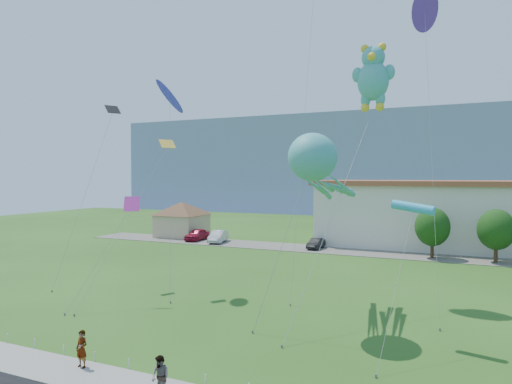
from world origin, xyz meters
TOP-DOWN VIEW (x-y plane):
  - ground at (0.00, 0.00)m, footprint 160.00×160.00m
  - parking_strip at (0.00, 35.00)m, footprint 70.00×6.00m
  - hill_ridge at (0.00, 120.00)m, footprint 160.00×50.00m
  - pavilion at (-24.00, 38.00)m, footprint 9.20×9.20m
  - rope_fence at (0.00, -1.30)m, footprint 26.05×0.05m
  - tree_near at (10.00, 34.00)m, footprint 3.60×3.60m
  - tree_mid at (16.00, 34.00)m, footprint 3.60×3.60m
  - pedestrian_left at (-2.93, -2.18)m, footprint 0.63×0.43m
  - pedestrian_right at (2.01, -3.07)m, footprint 0.91×0.77m
  - parked_car_red at (-19.87, 35.34)m, footprint 2.09×4.70m
  - parked_car_silver at (-16.30, 34.81)m, footprint 2.62×4.92m
  - parked_car_black at (-3.07, 35.06)m, footprint 1.39×3.75m
  - octopus_kite at (4.90, 8.64)m, footprint 4.16×8.44m
  - teddy_bear_kite at (6.71, 16.48)m, footprint 3.89×13.59m
  - small_kite_purple at (10.20, 16.93)m, footprint 2.48×7.88m
  - small_kite_black at (-13.92, 11.57)m, footprint 2.43×5.58m
  - small_kite_blue at (-8.21, 12.43)m, footprint 3.72×4.80m
  - small_kite_cyan at (10.34, 7.69)m, footprint 1.26×6.54m
  - small_kite_pink at (-8.53, 7.58)m, footprint 2.28×5.29m
  - small_kite_yellow at (-8.09, 10.65)m, footprint 2.08×8.79m

SIDE VIEW (x-z plane):
  - ground at x=0.00m, z-range 0.00..0.00m
  - parking_strip at x=0.00m, z-range 0.00..0.06m
  - rope_fence at x=0.00m, z-range 0.00..0.50m
  - parked_car_black at x=-3.07m, z-range 0.06..1.29m
  - parked_car_silver at x=-16.30m, z-range 0.06..1.60m
  - parked_car_red at x=-19.87m, z-range 0.06..1.63m
  - pedestrian_right at x=2.01m, z-range 0.10..1.74m
  - pedestrian_left at x=-2.93m, z-range 0.10..1.78m
  - pavilion at x=-24.00m, z-range 0.52..5.52m
  - tree_near at x=10.00m, z-range 0.65..6.12m
  - tree_mid at x=16.00m, z-range 0.65..6.12m
  - small_kite_pink at x=-8.53m, z-range 2.57..9.82m
  - small_kite_cyan at x=10.34m, z-range 3.28..10.83m
  - octopus_kite at x=4.90m, z-range 3.58..14.81m
  - small_kite_yellow at x=-8.09m, z-range 4.04..15.71m
  - small_kite_black at x=-13.92m, z-range 5.12..19.82m
  - hill_ridge at x=0.00m, z-range 0.00..25.00m
  - small_kite_blue at x=-8.21m, z-range 6.85..22.54m
  - teddy_bear_kite at x=6.71m, z-range 6.87..25.27m
  - small_kite_purple at x=10.20m, z-range 9.34..30.51m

